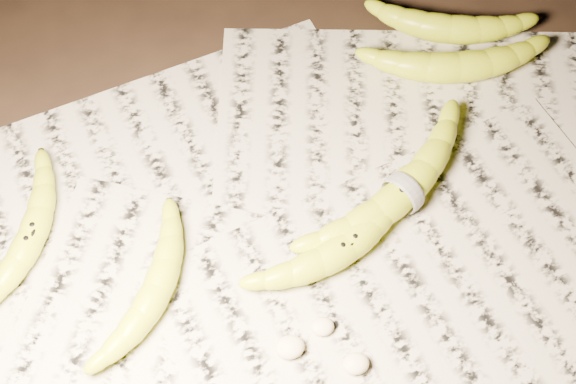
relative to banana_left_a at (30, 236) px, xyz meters
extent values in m
plane|color=black|center=(0.30, -0.07, -0.03)|extent=(3.00, 3.00, 0.00)
cube|color=#B2AB98|center=(0.31, -0.09, -0.02)|extent=(0.90, 0.70, 0.01)
torus|color=white|center=(0.43, -0.04, 0.00)|extent=(0.03, 0.05, 0.05)
ellipsoid|color=beige|center=(0.26, -0.19, -0.01)|extent=(0.03, 0.03, 0.02)
ellipsoid|color=beige|center=(0.32, -0.22, -0.01)|extent=(0.03, 0.02, 0.02)
ellipsoid|color=beige|center=(0.30, -0.17, -0.01)|extent=(0.03, 0.02, 0.01)
camera|label=1|loc=(0.20, -0.47, 0.81)|focal=50.00mm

